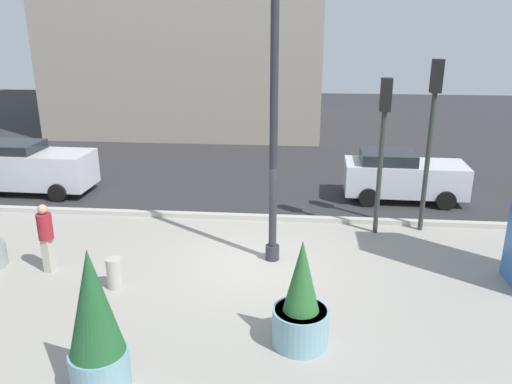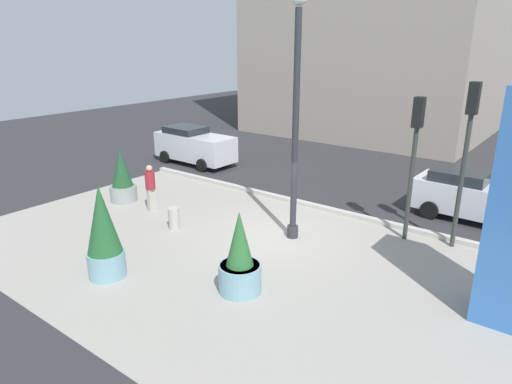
{
  "view_description": "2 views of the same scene",
  "coord_description": "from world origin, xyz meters",
  "px_view_note": "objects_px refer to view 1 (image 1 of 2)",
  "views": [
    {
      "loc": [
        1.12,
        -11.69,
        5.91
      ],
      "look_at": [
        0.08,
        -0.53,
        2.15
      ],
      "focal_mm": 35.42,
      "sensor_mm": 36.0,
      "label": 1
    },
    {
      "loc": [
        7.7,
        -11.16,
        6.08
      ],
      "look_at": [
        -0.25,
        -0.73,
        1.7
      ],
      "focal_mm": 31.96,
      "sensor_mm": 36.0,
      "label": 2
    }
  ],
  "objects_px": {
    "potted_plant_by_pillar": "(95,324)",
    "car_curb_east": "(30,167)",
    "traffic_light_far_side": "(432,120)",
    "concrete_bollard": "(115,273)",
    "traffic_light_corner": "(383,131)",
    "lamp_post": "(274,126)",
    "car_passing_lane": "(402,176)",
    "potted_plant_near_left": "(301,305)",
    "pedestrian_on_sidewalk": "(46,234)"
  },
  "relations": [
    {
      "from": "potted_plant_near_left",
      "to": "concrete_bollard",
      "type": "distance_m",
      "value": 4.72
    },
    {
      "from": "potted_plant_near_left",
      "to": "car_curb_east",
      "type": "bearing_deg",
      "value": 139.61
    },
    {
      "from": "traffic_light_far_side",
      "to": "pedestrian_on_sidewalk",
      "type": "height_order",
      "value": "traffic_light_far_side"
    },
    {
      "from": "potted_plant_near_left",
      "to": "car_passing_lane",
      "type": "relative_size",
      "value": 0.53
    },
    {
      "from": "traffic_light_corner",
      "to": "car_curb_east",
      "type": "height_order",
      "value": "traffic_light_corner"
    },
    {
      "from": "lamp_post",
      "to": "traffic_light_corner",
      "type": "bearing_deg",
      "value": 35.7
    },
    {
      "from": "lamp_post",
      "to": "traffic_light_far_side",
      "type": "xyz_separation_m",
      "value": [
        4.31,
        2.42,
        -0.2
      ]
    },
    {
      "from": "potted_plant_by_pillar",
      "to": "concrete_bollard",
      "type": "xyz_separation_m",
      "value": [
        -0.99,
        3.35,
        -0.87
      ]
    },
    {
      "from": "concrete_bollard",
      "to": "traffic_light_far_side",
      "type": "relative_size",
      "value": 0.15
    },
    {
      "from": "potted_plant_near_left",
      "to": "concrete_bollard",
      "type": "height_order",
      "value": "potted_plant_near_left"
    },
    {
      "from": "potted_plant_near_left",
      "to": "potted_plant_by_pillar",
      "type": "distance_m",
      "value": 3.72
    },
    {
      "from": "lamp_post",
      "to": "potted_plant_by_pillar",
      "type": "height_order",
      "value": "lamp_post"
    },
    {
      "from": "traffic_light_far_side",
      "to": "concrete_bollard",
      "type": "bearing_deg",
      "value": -151.61
    },
    {
      "from": "potted_plant_near_left",
      "to": "car_curb_east",
      "type": "distance_m",
      "value": 12.95
    },
    {
      "from": "concrete_bollard",
      "to": "traffic_light_far_side",
      "type": "xyz_separation_m",
      "value": [
        7.88,
        4.26,
        2.97
      ]
    },
    {
      "from": "pedestrian_on_sidewalk",
      "to": "traffic_light_corner",
      "type": "bearing_deg",
      "value": 21.11
    },
    {
      "from": "concrete_bollard",
      "to": "traffic_light_corner",
      "type": "height_order",
      "value": "traffic_light_corner"
    },
    {
      "from": "lamp_post",
      "to": "car_curb_east",
      "type": "height_order",
      "value": "lamp_post"
    },
    {
      "from": "concrete_bollard",
      "to": "car_curb_east",
      "type": "xyz_separation_m",
      "value": [
        -5.53,
        6.6,
        0.58
      ]
    },
    {
      "from": "traffic_light_far_side",
      "to": "lamp_post",
      "type": "bearing_deg",
      "value": -150.62
    },
    {
      "from": "potted_plant_by_pillar",
      "to": "car_curb_east",
      "type": "xyz_separation_m",
      "value": [
        -6.52,
        9.95,
        -0.29
      ]
    },
    {
      "from": "potted_plant_by_pillar",
      "to": "traffic_light_far_side",
      "type": "height_order",
      "value": "traffic_light_far_side"
    },
    {
      "from": "potted_plant_by_pillar",
      "to": "concrete_bollard",
      "type": "bearing_deg",
      "value": 106.42
    },
    {
      "from": "potted_plant_by_pillar",
      "to": "concrete_bollard",
      "type": "relative_size",
      "value": 3.45
    },
    {
      "from": "traffic_light_corner",
      "to": "car_curb_east",
      "type": "relative_size",
      "value": 1.03
    },
    {
      "from": "car_passing_lane",
      "to": "pedestrian_on_sidewalk",
      "type": "xyz_separation_m",
      "value": [
        -9.71,
        -6.33,
        0.12
      ]
    },
    {
      "from": "traffic_light_far_side",
      "to": "car_passing_lane",
      "type": "xyz_separation_m",
      "value": [
        -0.1,
        2.75,
        -2.47
      ]
    },
    {
      "from": "car_passing_lane",
      "to": "pedestrian_on_sidewalk",
      "type": "relative_size",
      "value": 2.34
    },
    {
      "from": "car_passing_lane",
      "to": "concrete_bollard",
      "type": "bearing_deg",
      "value": -137.96
    },
    {
      "from": "concrete_bollard",
      "to": "pedestrian_on_sidewalk",
      "type": "xyz_separation_m",
      "value": [
        -1.93,
        0.68,
        0.61
      ]
    },
    {
      "from": "lamp_post",
      "to": "concrete_bollard",
      "type": "xyz_separation_m",
      "value": [
        -3.57,
        -1.83,
        -3.17
      ]
    },
    {
      "from": "potted_plant_by_pillar",
      "to": "pedestrian_on_sidewalk",
      "type": "xyz_separation_m",
      "value": [
        -2.92,
        4.03,
        -0.25
      ]
    },
    {
      "from": "lamp_post",
      "to": "car_passing_lane",
      "type": "distance_m",
      "value": 7.19
    },
    {
      "from": "potted_plant_by_pillar",
      "to": "car_passing_lane",
      "type": "relative_size",
      "value": 0.63
    },
    {
      "from": "traffic_light_far_side",
      "to": "car_curb_east",
      "type": "distance_m",
      "value": 13.82
    },
    {
      "from": "concrete_bollard",
      "to": "traffic_light_corner",
      "type": "xyz_separation_m",
      "value": [
        6.51,
        3.94,
        2.68
      ]
    },
    {
      "from": "traffic_light_far_side",
      "to": "pedestrian_on_sidewalk",
      "type": "distance_m",
      "value": 10.7
    },
    {
      "from": "lamp_post",
      "to": "traffic_light_far_side",
      "type": "relative_size",
      "value": 1.46
    },
    {
      "from": "traffic_light_far_side",
      "to": "pedestrian_on_sidewalk",
      "type": "relative_size",
      "value": 2.83
    },
    {
      "from": "potted_plant_by_pillar",
      "to": "lamp_post",
      "type": "bearing_deg",
      "value": 63.47
    },
    {
      "from": "concrete_bollard",
      "to": "car_passing_lane",
      "type": "xyz_separation_m",
      "value": [
        7.78,
        7.01,
        0.5
      ]
    },
    {
      "from": "traffic_light_corner",
      "to": "pedestrian_on_sidewalk",
      "type": "distance_m",
      "value": 9.28
    },
    {
      "from": "traffic_light_corner",
      "to": "traffic_light_far_side",
      "type": "xyz_separation_m",
      "value": [
        1.37,
        0.32,
        0.29
      ]
    },
    {
      "from": "potted_plant_by_pillar",
      "to": "pedestrian_on_sidewalk",
      "type": "bearing_deg",
      "value": 125.89
    },
    {
      "from": "potted_plant_near_left",
      "to": "potted_plant_by_pillar",
      "type": "bearing_deg",
      "value": -155.06
    },
    {
      "from": "car_curb_east",
      "to": "traffic_light_corner",
      "type": "bearing_deg",
      "value": -12.47
    },
    {
      "from": "traffic_light_far_side",
      "to": "car_passing_lane",
      "type": "relative_size",
      "value": 1.21
    },
    {
      "from": "traffic_light_far_side",
      "to": "car_passing_lane",
      "type": "bearing_deg",
      "value": 92.14
    },
    {
      "from": "lamp_post",
      "to": "car_passing_lane",
      "type": "bearing_deg",
      "value": 50.94
    },
    {
      "from": "potted_plant_by_pillar",
      "to": "car_curb_east",
      "type": "relative_size",
      "value": 0.59
    }
  ]
}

